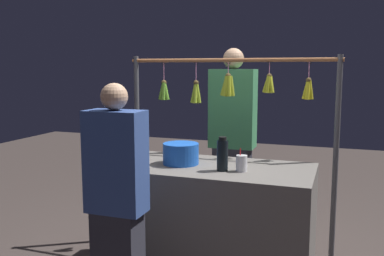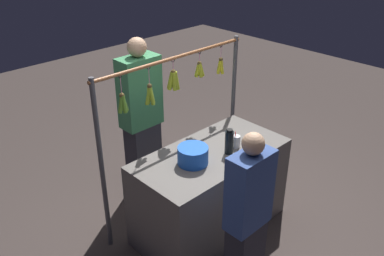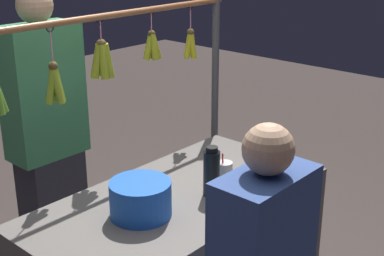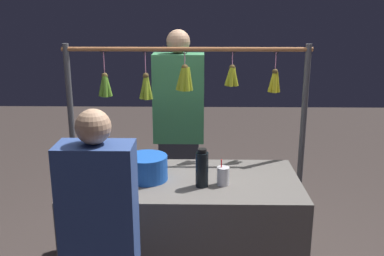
# 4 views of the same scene
# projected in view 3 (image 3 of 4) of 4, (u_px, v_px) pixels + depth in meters

# --- Properties ---
(display_rack) EXTENTS (1.80, 0.12, 1.71)m
(display_rack) POSITION_uv_depth(u_px,v_px,m) (106.00, 112.00, 2.81)
(display_rack) COLOR #4C4C51
(display_rack) RESTS_ON ground
(water_bottle) EXTENTS (0.08, 0.08, 0.25)m
(water_bottle) POSITION_uv_depth(u_px,v_px,m) (212.00, 172.00, 2.58)
(water_bottle) COLOR black
(water_bottle) RESTS_ON market_counter
(blue_bucket) EXTENTS (0.27, 0.27, 0.16)m
(blue_bucket) POSITION_uv_depth(u_px,v_px,m) (141.00, 199.00, 2.41)
(blue_bucket) COLOR blue
(blue_bucket) RESTS_ON market_counter
(drink_cup) EXTENTS (0.08, 0.08, 0.17)m
(drink_cup) POSITION_uv_depth(u_px,v_px,m) (224.00, 173.00, 2.71)
(drink_cup) COLOR silver
(drink_cup) RESTS_ON market_counter
(vendor_person) EXTENTS (0.43, 0.23, 1.79)m
(vendor_person) POSITION_uv_depth(u_px,v_px,m) (48.00, 149.00, 3.14)
(vendor_person) COLOR #2D2D38
(vendor_person) RESTS_ON ground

